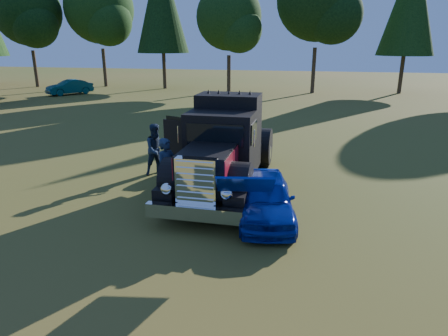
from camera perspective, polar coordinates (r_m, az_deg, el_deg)
ground at (r=11.16m, az=-10.97°, el=-7.32°), size 120.00×120.00×0.00m
treeline at (r=37.29m, az=6.10°, el=22.14°), size 72.10×24.04×13.84m
diamond_t_truck at (r=12.86m, az=-0.15°, el=2.43°), size 3.34×7.16×3.00m
hotrod_coupe at (r=10.89m, az=5.96°, el=-4.16°), size 2.06×4.15×1.89m
spectator_near at (r=12.04m, az=-8.12°, el=-0.30°), size 0.74×0.85×1.95m
spectator_far at (r=14.61m, az=-9.58°, el=2.65°), size 1.15×1.13×1.87m
distant_teal_car at (r=39.90m, az=-21.19°, el=10.71°), size 3.45×4.12×1.33m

